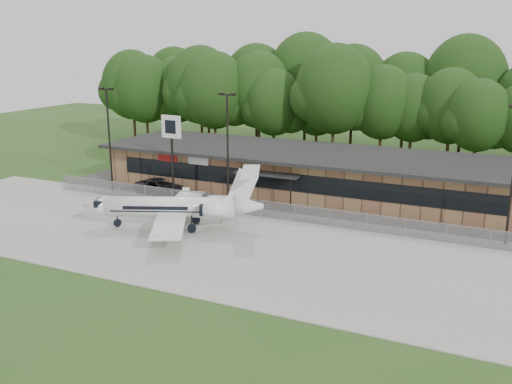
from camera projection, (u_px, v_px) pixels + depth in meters
The scene contains 11 objects.
ground at pixel (175, 286), 34.85m from camera, with size 160.00×160.00×0.00m, color #2B4F1C.
apron at pixel (235, 245), 41.84m from camera, with size 64.00×18.00×0.08m, color #9E9B93.
parking_lot at pixel (292, 205), 51.91m from camera, with size 50.00×9.00×0.06m, color #383835.
terminal at pixel (309, 172), 55.24m from camera, with size 41.00×11.65×4.30m.
fence at pixel (273, 210), 47.78m from camera, with size 46.00×0.04×1.52m.
treeline at pixel (361, 100), 69.67m from camera, with size 72.00×12.00×15.00m, color #153611, non-canonical shape.
light_pole_left at pixel (109, 132), 55.13m from camera, with size 1.55×0.30×10.23m.
light_pole_mid at pixel (228, 142), 49.80m from camera, with size 1.55×0.30×10.23m.
business_jet at pixel (177, 208), 45.02m from camera, with size 14.34×12.80×4.93m.
suv at pixel (161, 187), 55.35m from camera, with size 2.55×5.53×1.54m, color #343437.
pole_sign at pixel (171, 136), 52.50m from camera, with size 2.09×0.43×7.93m.
Camera 1 is at (18.16, -27.04, 14.55)m, focal length 40.00 mm.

